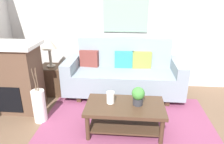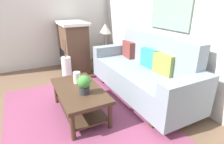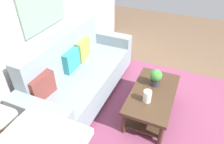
{
  "view_description": "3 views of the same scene",
  "coord_description": "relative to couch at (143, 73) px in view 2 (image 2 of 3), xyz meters",
  "views": [
    {
      "loc": [
        -0.0,
        -2.0,
        1.9
      ],
      "look_at": [
        -0.27,
        1.2,
        0.64
      ],
      "focal_mm": 33.02,
      "sensor_mm": 36.0,
      "label": 1
    },
    {
      "loc": [
        2.23,
        -0.13,
        1.6
      ],
      "look_at": [
        0.01,
        1.02,
        0.61
      ],
      "focal_mm": 28.87,
      "sensor_mm": 36.0,
      "label": 2
    },
    {
      "loc": [
        -2.23,
        0.2,
        2.35
      ],
      "look_at": [
        0.12,
        1.2,
        0.48
      ],
      "focal_mm": 32.46,
      "sensor_mm": 36.0,
      "label": 3
    }
  ],
  "objects": [
    {
      "name": "ground_plane",
      "position": [
        0.09,
        -1.67,
        -0.43
      ],
      "size": [
        8.96,
        8.96,
        0.0
      ],
      "primitive_type": "plane",
      "color": "brown"
    },
    {
      "name": "wall_back",
      "position": [
        0.09,
        0.54,
        0.92
      ],
      "size": [
        4.96,
        0.1,
        2.7
      ],
      "primitive_type": "cube",
      "color": "silver",
      "rests_on": "ground_plane"
    },
    {
      "name": "wall_left",
      "position": [
        -2.44,
        -1.09,
        0.92
      ],
      "size": [
        0.1,
        5.16,
        2.7
      ],
      "primitive_type": "cube",
      "color": "silver",
      "rests_on": "ground_plane"
    },
    {
      "name": "area_rug",
      "position": [
        0.09,
        -1.17,
        -0.42
      ],
      "size": [
        2.61,
        2.07,
        0.01
      ],
      "primitive_type": "cube",
      "color": "#843D5B",
      "rests_on": "ground_plane"
    },
    {
      "name": "couch",
      "position": [
        0.0,
        0.0,
        0.0
      ],
      "size": [
        2.19,
        0.84,
        1.08
      ],
      "color": "gray",
      "rests_on": "ground_plane"
    },
    {
      "name": "throw_pillow_maroon",
      "position": [
        -0.68,
        0.13,
        0.25
      ],
      "size": [
        0.37,
        0.16,
        0.32
      ],
      "primitive_type": "cube",
      "rotation": [
        0.0,
        0.0,
        -0.12
      ],
      "color": "brown",
      "rests_on": "couch"
    },
    {
      "name": "throw_pillow_teal",
      "position": [
        0.0,
        0.13,
        0.25
      ],
      "size": [
        0.36,
        0.13,
        0.32
      ],
      "primitive_type": "cube",
      "rotation": [
        0.0,
        0.0,
        0.03
      ],
      "color": "teal",
      "rests_on": "couch"
    },
    {
      "name": "throw_pillow_olive",
      "position": [
        0.34,
        0.13,
        0.25
      ],
      "size": [
        0.37,
        0.16,
        0.32
      ],
      "primitive_type": "cube",
      "rotation": [
        0.0,
        0.0,
        0.1
      ],
      "color": "olive",
      "rests_on": "couch"
    },
    {
      "name": "coffee_table",
      "position": [
        0.06,
        -1.16,
        -0.12
      ],
      "size": [
        1.1,
        0.6,
        0.43
      ],
      "color": "#422D1E",
      "rests_on": "ground_plane"
    },
    {
      "name": "tabletop_vase",
      "position": [
        -0.15,
        -1.13,
        0.08
      ],
      "size": [
        0.11,
        0.11,
        0.17
      ],
      "primitive_type": "cylinder",
      "color": "white",
      "rests_on": "coffee_table"
    },
    {
      "name": "potted_plant_tabletop",
      "position": [
        0.24,
        -1.14,
        0.14
      ],
      "size": [
        0.18,
        0.18,
        0.26
      ],
      "color": "#2D2D33",
      "rests_on": "coffee_table"
    },
    {
      "name": "side_table",
      "position": [
        -1.39,
        -0.05,
        -0.15
      ],
      "size": [
        0.44,
        0.44,
        0.56
      ],
      "primitive_type": "cube",
      "color": "#422D1E",
      "rests_on": "ground_plane"
    },
    {
      "name": "table_lamp",
      "position": [
        -1.39,
        -0.05,
        0.56
      ],
      "size": [
        0.28,
        0.28,
        0.57
      ],
      "color": "gray",
      "rests_on": "side_table"
    },
    {
      "name": "fireplace",
      "position": [
        -1.84,
        -0.69,
        0.16
      ],
      "size": [
        1.02,
        0.58,
        1.16
      ],
      "color": "brown",
      "rests_on": "ground_plane"
    },
    {
      "name": "floor_vase",
      "position": [
        -1.26,
        -1.02,
        -0.17
      ],
      "size": [
        0.2,
        0.2,
        0.52
      ],
      "primitive_type": "cylinder",
      "color": "white",
      "rests_on": "ground_plane"
    },
    {
      "name": "floor_vase_branch_a",
      "position": [
        -1.24,
        -1.02,
        0.27
      ],
      "size": [
        0.02,
        0.01,
        0.36
      ],
      "primitive_type": "cylinder",
      "rotation": [
        0.01,
        -0.02,
        0.0
      ],
      "color": "brown",
      "rests_on": "floor_vase"
    },
    {
      "name": "floor_vase_branch_b",
      "position": [
        -1.27,
        -1.01,
        0.27
      ],
      "size": [
        0.05,
        0.03,
        0.36
      ],
      "primitive_type": "cylinder",
      "rotation": [
        -0.05,
        0.11,
        0.0
      ],
      "color": "brown",
      "rests_on": "floor_vase"
    },
    {
      "name": "floor_vase_branch_c",
      "position": [
        -1.27,
        -1.04,
        0.27
      ],
      "size": [
        0.05,
        0.02,
        0.36
      ],
      "primitive_type": "cylinder",
      "rotation": [
        0.03,
        -0.1,
        0.0
      ],
      "color": "brown",
      "rests_on": "floor_vase"
    },
    {
      "name": "framed_painting",
      "position": [
        0.0,
        0.47,
        1.09
      ],
      "size": [
        0.87,
        0.03,
        0.74
      ],
      "primitive_type": "cube",
      "color": "gray"
    }
  ]
}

